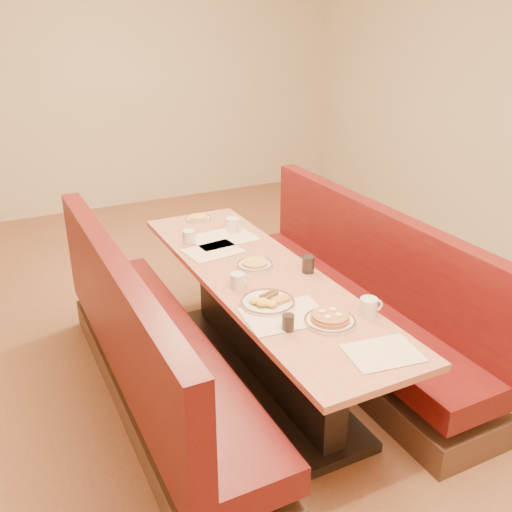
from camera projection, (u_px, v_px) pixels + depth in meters
name	position (u px, v px, depth m)	size (l,w,h in m)	color
ground	(261.00, 376.00, 3.82)	(8.00, 8.00, 0.00)	#9E6647
room_envelope	(262.00, 75.00, 3.04)	(6.04, 8.04, 2.82)	beige
diner_table	(261.00, 327.00, 3.67)	(0.70, 2.50, 0.75)	black
booth_left	(151.00, 358.00, 3.37)	(0.55, 2.50, 1.05)	#4C3326
booth_right	(354.00, 305.00, 3.97)	(0.55, 2.50, 1.05)	#4C3326
placemat_near_left	(285.00, 315.00, 3.05)	(0.43, 0.33, 0.00)	beige
placemat_near_right	(383.00, 353.00, 2.71)	(0.34, 0.26, 0.00)	beige
placemat_far_left	(213.00, 251.00, 3.85)	(0.37, 0.27, 0.00)	beige
placemat_far_right	(223.00, 238.00, 4.07)	(0.44, 0.33, 0.00)	beige
pancake_plate	(330.00, 319.00, 2.97)	(0.28, 0.28, 0.06)	silver
eggs_plate	(268.00, 302.00, 3.15)	(0.31, 0.31, 0.06)	silver
extra_plate_mid	(255.00, 264.00, 3.62)	(0.24, 0.24, 0.05)	silver
extra_plate_far	(198.00, 218.00, 4.42)	(0.20, 0.20, 0.04)	silver
coffee_mug_a	(369.00, 307.00, 3.03)	(0.13, 0.09, 0.10)	silver
coffee_mug_b	(238.00, 281.00, 3.33)	(0.12, 0.09, 0.09)	silver
coffee_mug_c	(233.00, 224.00, 4.19)	(0.13, 0.09, 0.10)	silver
coffee_mug_d	(189.00, 236.00, 3.98)	(0.12, 0.08, 0.09)	silver
soda_tumbler_near	(288.00, 323.00, 2.90)	(0.06, 0.06, 0.09)	black
soda_tumbler_mid	(308.00, 264.00, 3.53)	(0.08, 0.08, 0.11)	black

